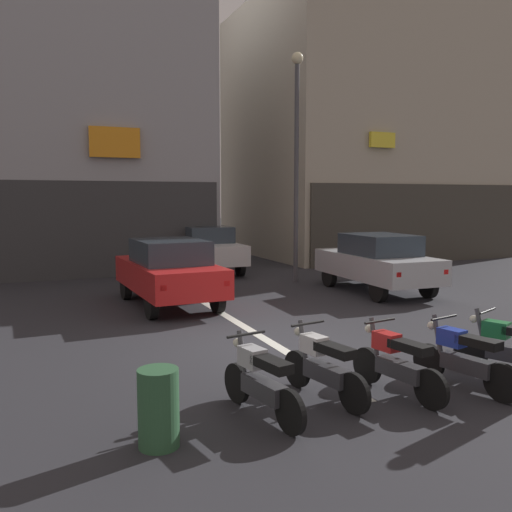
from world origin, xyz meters
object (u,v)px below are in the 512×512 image
object	(u,v)px
car_red_crossing_near	(169,270)
car_silver_parked_kerbside	(377,261)
motorcycle_silver_row_leftmost	(261,380)
motorcycle_green_row_rightmost	(509,347)
street_lamp	(297,145)
motorcycle_white_row_left_mid	(323,365)
motorcycle_blue_row_right_mid	(463,357)
trash_bin	(159,408)
motorcycle_red_row_centre	(397,362)
car_white_down_street	(207,248)

from	to	relation	value
car_red_crossing_near	car_silver_parked_kerbside	distance (m)	5.86
motorcycle_silver_row_leftmost	motorcycle_green_row_rightmost	world-z (taller)	same
car_silver_parked_kerbside	street_lamp	size ratio (longest dim) A/B	0.59
car_red_crossing_near	motorcycle_white_row_left_mid	xyz separation A→B (m)	(0.40, -6.88, -0.43)
motorcycle_blue_row_right_mid	trash_bin	xyz separation A→B (m)	(-4.26, -0.10, -0.03)
car_silver_parked_kerbside	motorcycle_red_row_centre	bearing A→B (deg)	-123.30
car_white_down_street	motorcycle_white_row_left_mid	size ratio (longest dim) A/B	2.50
street_lamp	motorcycle_green_row_rightmost	xyz separation A→B (m)	(-1.24, -9.39, -3.80)
trash_bin	motorcycle_silver_row_leftmost	bearing A→B (deg)	12.86
motorcycle_red_row_centre	trash_bin	world-z (taller)	motorcycle_red_row_centre
motorcycle_white_row_left_mid	motorcycle_blue_row_right_mid	size ratio (longest dim) A/B	1.00
car_white_down_street	street_lamp	world-z (taller)	street_lamp
motorcycle_blue_row_right_mid	motorcycle_green_row_rightmost	world-z (taller)	same
motorcycle_blue_row_right_mid	car_white_down_street	bearing A→B (deg)	88.53
motorcycle_red_row_centre	trash_bin	distance (m)	3.29
motorcycle_red_row_centre	trash_bin	bearing A→B (deg)	-175.25
car_silver_parked_kerbside	motorcycle_white_row_left_mid	bearing A→B (deg)	-129.76
motorcycle_white_row_left_mid	motorcycle_red_row_centre	distance (m)	1.01
motorcycle_green_row_rightmost	motorcycle_blue_row_right_mid	bearing A→B (deg)	-172.95
street_lamp	motorcycle_silver_row_leftmost	xyz separation A→B (m)	(-5.17, -9.31, -3.80)
car_silver_parked_kerbside	motorcycle_blue_row_right_mid	size ratio (longest dim) A/B	2.52
motorcycle_green_row_rightmost	trash_bin	xyz separation A→B (m)	(-5.24, -0.22, -0.03)
car_white_down_street	motorcycle_white_row_left_mid	distance (m)	12.54
car_silver_parked_kerbside	motorcycle_white_row_left_mid	xyz separation A→B (m)	(-5.45, -6.55, -0.43)
trash_bin	motorcycle_white_row_left_mid	bearing A→B (deg)	12.76
motorcycle_white_row_left_mid	motorcycle_blue_row_right_mid	distance (m)	2.01
street_lamp	trash_bin	distance (m)	12.21
motorcycle_blue_row_right_mid	motorcycle_silver_row_leftmost	bearing A→B (deg)	176.12
street_lamp	motorcycle_blue_row_right_mid	distance (m)	10.48
street_lamp	car_white_down_street	bearing A→B (deg)	120.36
motorcycle_silver_row_leftmost	motorcycle_white_row_left_mid	size ratio (longest dim) A/B	1.00
car_red_crossing_near	motorcycle_silver_row_leftmost	bearing A→B (deg)	-94.72
car_red_crossing_near	car_silver_parked_kerbside	size ratio (longest dim) A/B	1.01
car_red_crossing_near	motorcycle_green_row_rightmost	world-z (taller)	car_red_crossing_near
car_red_crossing_near	car_white_down_street	bearing A→B (deg)	63.68
car_red_crossing_near	street_lamp	distance (m)	6.11
motorcycle_silver_row_leftmost	trash_bin	world-z (taller)	motorcycle_silver_row_leftmost
car_red_crossing_near	motorcycle_green_row_rightmost	xyz separation A→B (m)	(3.34, -7.18, -0.43)
car_red_crossing_near	motorcycle_red_row_centre	xyz separation A→B (m)	(1.38, -7.13, -0.43)
car_red_crossing_near	motorcycle_silver_row_leftmost	world-z (taller)	car_red_crossing_near
car_silver_parked_kerbside	motorcycle_silver_row_leftmost	bearing A→B (deg)	-133.53
car_silver_parked_kerbside	car_white_down_street	world-z (taller)	same
street_lamp	motorcycle_silver_row_leftmost	bearing A→B (deg)	-119.04
street_lamp	motorcycle_white_row_left_mid	world-z (taller)	street_lamp
motorcycle_silver_row_leftmost	motorcycle_white_row_left_mid	distance (m)	1.01
motorcycle_white_row_left_mid	car_silver_parked_kerbside	bearing A→B (deg)	50.24
car_red_crossing_near	motorcycle_red_row_centre	distance (m)	7.27
car_silver_parked_kerbside	motorcycle_silver_row_leftmost	xyz separation A→B (m)	(-6.43, -6.77, -0.43)
car_red_crossing_near	motorcycle_white_row_left_mid	distance (m)	6.91
street_lamp	motorcycle_red_row_centre	bearing A→B (deg)	-108.93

